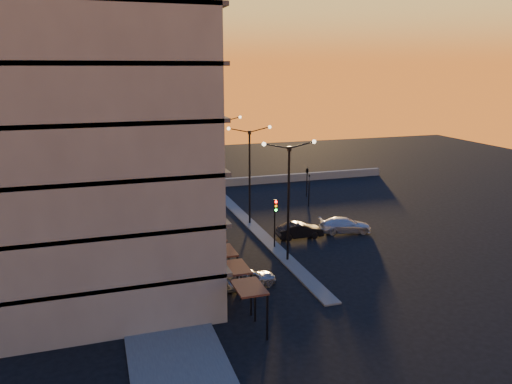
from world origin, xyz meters
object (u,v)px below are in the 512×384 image
object	(u,v)px
streetlamp_mid	(250,167)
traffic_light_main	(275,216)
car_wagon	(345,225)
car_sedan	(300,230)
car_hatchback	(249,278)

from	to	relation	value
streetlamp_mid	traffic_light_main	world-z (taller)	streetlamp_mid
car_wagon	car_sedan	bearing A→B (deg)	103.55
streetlamp_mid	traffic_light_main	xyz separation A→B (m)	(0.00, -7.13, -2.70)
car_hatchback	car_sedan	world-z (taller)	car_sedan
traffic_light_main	car_hatchback	xyz separation A→B (m)	(-4.33, -6.53, -2.23)
streetlamp_mid	car_sedan	xyz separation A→B (m)	(3.03, -5.24, -4.91)
car_sedan	car_hatchback	bearing A→B (deg)	141.00
car_hatchback	car_wagon	size ratio (longest dim) A/B	0.81
car_hatchback	car_wagon	xyz separation A→B (m)	(11.91, 8.51, 0.04)
car_sedan	car_wagon	distance (m)	4.56
car_wagon	car_hatchback	bearing A→B (deg)	137.97
car_sedan	streetlamp_mid	bearing A→B (deg)	32.12
streetlamp_mid	car_wagon	bearing A→B (deg)	-34.21
streetlamp_mid	car_hatchback	bearing A→B (deg)	-107.57
streetlamp_mid	car_hatchback	size ratio (longest dim) A/B	2.47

